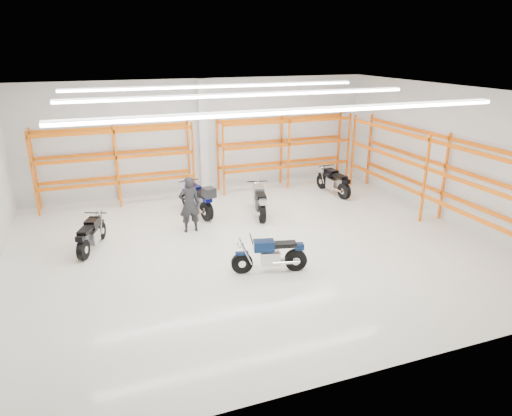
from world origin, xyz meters
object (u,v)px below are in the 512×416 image
object	(u,v)px
motorcycle_back_c	(259,201)
motorcycle_back_d	(334,182)
motorcycle_back_a	(91,236)
structural_column	(203,137)
standing_man	(189,204)
motorcycle_back_b	(199,200)
motorcycle_main	(273,255)

from	to	relation	value
motorcycle_back_c	motorcycle_back_d	xyz separation A→B (m)	(3.67, 1.22, -0.01)
motorcycle_back_a	motorcycle_back_c	xyz separation A→B (m)	(5.66, 1.05, 0.05)
motorcycle_back_a	structural_column	world-z (taller)	structural_column
motorcycle_back_c	standing_man	distance (m)	2.73
motorcycle_back_b	standing_man	size ratio (longest dim) A/B	1.28
motorcycle_main	standing_man	bearing A→B (deg)	112.36
motorcycle_back_b	standing_man	bearing A→B (deg)	-114.03
structural_column	motorcycle_back_a	bearing A→B (deg)	-135.74
motorcycle_back_d	motorcycle_back_a	bearing A→B (deg)	-166.30
motorcycle_back_b	motorcycle_back_c	distance (m)	2.15
motorcycle_back_c	structural_column	world-z (taller)	structural_column
motorcycle_back_a	motorcycle_back_b	xyz separation A→B (m)	(3.65, 1.80, 0.12)
motorcycle_back_c	standing_man	world-z (taller)	standing_man
motorcycle_back_d	standing_man	distance (m)	6.57
motorcycle_back_a	standing_man	distance (m)	3.10
motorcycle_main	motorcycle_back_b	bearing A→B (deg)	99.72
motorcycle_back_a	structural_column	bearing A→B (deg)	44.26
motorcycle_back_a	standing_man	xyz separation A→B (m)	(3.04, 0.43, 0.46)
motorcycle_main	motorcycle_back_d	bearing A→B (deg)	47.81
motorcycle_main	motorcycle_back_b	world-z (taller)	motorcycle_back_b
motorcycle_back_a	standing_man	size ratio (longest dim) A/B	1.03
standing_man	motorcycle_back_d	bearing A→B (deg)	-165.37
motorcycle_main	motorcycle_back_d	world-z (taller)	motorcycle_back_d
motorcycle_main	structural_column	world-z (taller)	structural_column
motorcycle_back_b	motorcycle_back_d	distance (m)	5.71
standing_man	motorcycle_back_a	bearing A→B (deg)	6.39
motorcycle_back_c	motorcycle_back_a	bearing A→B (deg)	-169.44
motorcycle_main	structural_column	bearing A→B (deg)	89.66
standing_man	structural_column	xyz separation A→B (m)	(1.49, 3.98, 1.33)
motorcycle_back_a	structural_column	distance (m)	6.57
motorcycle_main	standing_man	xyz separation A→B (m)	(-1.44, 3.51, 0.45)
motorcycle_main	motorcycle_back_d	size ratio (longest dim) A/B	0.92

